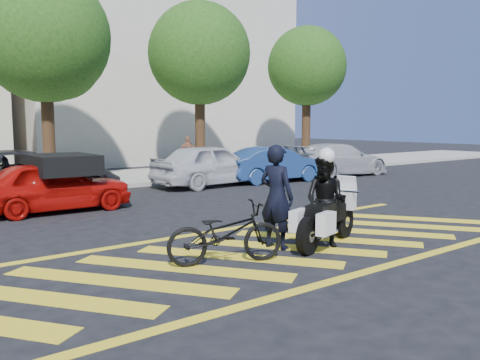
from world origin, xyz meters
TOP-DOWN VIEW (x-y plane):
  - ground at (0.00, 0.00)m, footprint 90.00×90.00m
  - sidewalk at (0.00, 12.00)m, footprint 60.00×5.00m
  - crosswalk at (-0.04, 0.00)m, footprint 12.33×4.00m
  - building_right at (9.00, 21.00)m, footprint 16.00×8.00m
  - tree_center at (0.13, 12.06)m, footprint 4.60×4.60m
  - tree_right at (6.63, 12.06)m, footprint 4.40×4.40m
  - tree_far_right at (13.13, 12.06)m, footprint 4.00×4.00m
  - officer_bike at (0.33, 0.06)m, footprint 0.60×0.78m
  - bicycle at (-1.01, -0.22)m, footprint 2.03×1.29m
  - police_motorcycle at (1.15, -0.40)m, footprint 2.16×1.07m
  - officer_moto at (1.14, -0.39)m, footprint 0.86×0.97m
  - red_convertible at (-1.69, 6.34)m, footprint 3.91×1.62m
  - parked_mid_left at (-1.85, 8.33)m, footprint 5.55×2.76m
  - parked_mid_right at (4.50, 8.23)m, footprint 4.56×2.07m
  - parked_right at (7.11, 7.80)m, footprint 4.17×1.84m
  - parked_far_right at (10.74, 7.80)m, footprint 4.88×2.21m
  - pedestrian_right at (6.01, 12.23)m, footprint 0.97×0.72m

SIDE VIEW (x-z plane):
  - ground at x=0.00m, z-range 0.00..0.00m
  - crosswalk at x=-0.04m, z-range 0.00..0.01m
  - sidewalk at x=0.00m, z-range 0.00..0.15m
  - bicycle at x=-1.01m, z-range 0.00..1.01m
  - police_motorcycle at x=1.15m, z-range 0.04..1.02m
  - red_convertible at x=-1.69m, z-range 0.00..1.33m
  - parked_right at x=7.11m, z-range 0.00..1.33m
  - parked_far_right at x=10.74m, z-range 0.00..1.39m
  - parked_mid_left at x=-1.85m, z-range 0.00..1.51m
  - parked_mid_right at x=4.50m, z-range 0.00..1.52m
  - officer_moto at x=1.14m, z-range 0.00..1.68m
  - pedestrian_right at x=6.01m, z-range 0.15..1.68m
  - officer_bike at x=0.33m, z-range 0.00..1.89m
  - tree_far_right at x=13.13m, z-range 1.39..8.49m
  - tree_right at x=6.63m, z-range 1.34..8.75m
  - tree_center at x=0.13m, z-range 1.31..8.88m
  - building_right at x=9.00m, z-range 0.00..11.00m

